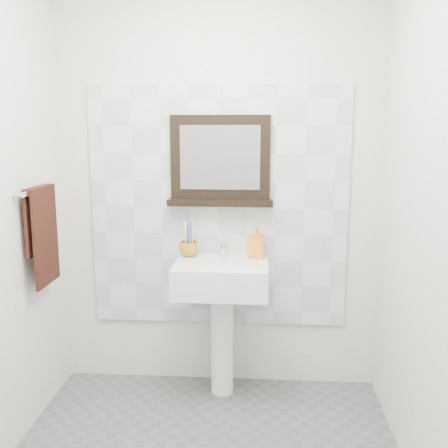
# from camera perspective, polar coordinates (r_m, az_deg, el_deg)

# --- Properties ---
(back_wall) EXTENTS (2.00, 0.01, 2.50)m
(back_wall) POSITION_cam_1_polar(r_m,az_deg,el_deg) (3.26, -0.62, 3.55)
(back_wall) COLOR silver
(back_wall) RESTS_ON ground
(front_wall) EXTENTS (2.00, 0.01, 2.50)m
(front_wall) POSITION_cam_1_polar(r_m,az_deg,el_deg) (1.14, -9.82, -10.61)
(front_wall) COLOR silver
(front_wall) RESTS_ON ground
(right_wall) EXTENTS (0.01, 2.20, 2.50)m
(right_wall) POSITION_cam_1_polar(r_m,az_deg,el_deg) (2.29, 22.76, -0.42)
(right_wall) COLOR silver
(right_wall) RESTS_ON ground
(splashback) EXTENTS (1.60, 0.02, 1.50)m
(splashback) POSITION_cam_1_polar(r_m,az_deg,el_deg) (3.26, -0.63, 1.78)
(splashback) COLOR silver
(splashback) RESTS_ON back_wall
(pedestal_sink) EXTENTS (0.55, 0.44, 0.96)m
(pedestal_sink) POSITION_cam_1_polar(r_m,az_deg,el_deg) (3.16, -0.27, -7.34)
(pedestal_sink) COLOR white
(pedestal_sink) RESTS_ON ground
(toothbrush_cup) EXTENTS (0.12, 0.12, 0.09)m
(toothbrush_cup) POSITION_cam_1_polar(r_m,az_deg,el_deg) (3.24, -3.83, -2.73)
(toothbrush_cup) COLOR #B77315
(toothbrush_cup) RESTS_ON pedestal_sink
(toothbrushes) EXTENTS (0.05, 0.04, 0.21)m
(toothbrushes) POSITION_cam_1_polar(r_m,az_deg,el_deg) (3.22, -3.80, -1.39)
(toothbrushes) COLOR white
(toothbrushes) RESTS_ON toothbrush_cup
(soap_dispenser) EXTENTS (0.10, 0.10, 0.20)m
(soap_dispenser) POSITION_cam_1_polar(r_m,az_deg,el_deg) (3.19, 3.59, -1.96)
(soap_dispenser) COLOR #F5571C
(soap_dispenser) RESTS_ON pedestal_sink
(framed_mirror) EXTENTS (0.64, 0.11, 0.55)m
(framed_mirror) POSITION_cam_1_polar(r_m,az_deg,el_deg) (3.20, -0.40, 6.66)
(framed_mirror) COLOR black
(framed_mirror) RESTS_ON back_wall
(towel_bar) EXTENTS (0.07, 0.40, 0.03)m
(towel_bar) POSITION_cam_1_polar(r_m,az_deg,el_deg) (3.03, -19.56, 3.49)
(towel_bar) COLOR silver
(towel_bar) RESTS_ON left_wall
(hand_towel) EXTENTS (0.06, 0.30, 0.55)m
(hand_towel) POSITION_cam_1_polar(r_m,az_deg,el_deg) (3.06, -19.19, -0.41)
(hand_towel) COLOR black
(hand_towel) RESTS_ON towel_bar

